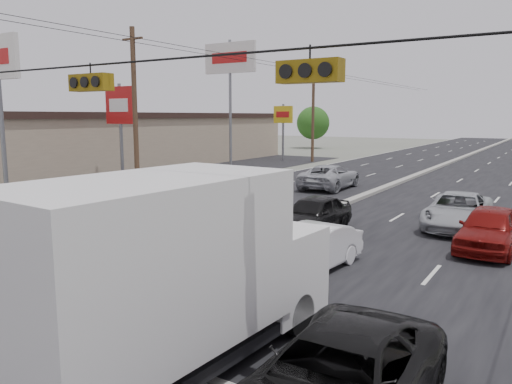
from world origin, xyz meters
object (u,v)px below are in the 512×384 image
at_px(utility_pole_left_c, 313,112).
at_px(oncoming_near, 242,202).
at_px(black_suv, 338,383).
at_px(tree_left_far, 313,123).
at_px(tan_sedan, 76,313).
at_px(queue_car_a, 313,215).
at_px(pole_sign_far, 283,119).
at_px(oncoming_far, 330,177).
at_px(pole_sign_mid, 120,111).
at_px(queue_car_b, 311,249).
at_px(box_truck, 177,271).
at_px(red_sedan, 220,252).
at_px(queue_car_e, 489,229).
at_px(utility_pole_left_b, 135,110).
at_px(queue_car_c, 458,211).
at_px(pole_sign_billboard, 230,66).

bearing_deg(utility_pole_left_c, oncoming_near, -70.83).
bearing_deg(black_suv, tree_left_far, 115.20).
height_order(tan_sedan, queue_car_a, tan_sedan).
height_order(pole_sign_far, oncoming_far, pole_sign_far).
distance_m(pole_sign_mid, black_suv, 30.80).
height_order(tan_sedan, oncoming_near, tan_sedan).
relative_size(pole_sign_mid, oncoming_near, 1.34).
height_order(pole_sign_far, queue_car_b, pole_sign_far).
xyz_separation_m(tree_left_far, box_truck, (25.99, -60.33, -1.81)).
height_order(box_truck, tan_sedan, box_truck).
distance_m(red_sedan, queue_car_b, 2.83).
distance_m(queue_car_e, oncoming_near, 10.68).
height_order(pole_sign_far, oncoming_near, pole_sign_far).
height_order(utility_pole_left_c, oncoming_near, utility_pole_left_c).
relative_size(pole_sign_far, tan_sedan, 1.10).
relative_size(tree_left_far, queue_car_e, 1.32).
bearing_deg(queue_car_e, pole_sign_far, 131.84).
bearing_deg(box_truck, utility_pole_left_c, 115.91).
xyz_separation_m(queue_car_b, queue_car_e, (4.35, 5.50, 0.09)).
xyz_separation_m(queue_car_b, oncoming_far, (-6.66, 16.65, 0.09)).
relative_size(queue_car_a, oncoming_far, 0.80).
height_order(utility_pole_left_b, queue_car_a, utility_pole_left_b).
bearing_deg(pole_sign_mid, red_sedan, -36.10).
distance_m(tree_left_far, queue_car_b, 59.37).
height_order(pole_sign_mid, queue_car_a, pole_sign_mid).
bearing_deg(utility_pole_left_b, queue_car_a, -15.97).
bearing_deg(pole_sign_far, tan_sedan, -66.54).
xyz_separation_m(tree_left_far, queue_car_a, (23.40, -48.98, -2.94)).
bearing_deg(tan_sedan, oncoming_near, 106.26).
relative_size(queue_car_c, oncoming_near, 1.04).
xyz_separation_m(pole_sign_mid, queue_car_c, (23.25, -2.87, -4.36)).
bearing_deg(pole_sign_far, black_suv, -60.08).
relative_size(utility_pole_left_c, oncoming_far, 1.76).
xyz_separation_m(red_sedan, queue_car_e, (6.45, 7.39, 0.06)).
relative_size(queue_car_b, oncoming_far, 0.74).
relative_size(pole_sign_billboard, queue_car_c, 2.03).
relative_size(pole_sign_billboard, queue_car_e, 2.38).
bearing_deg(utility_pole_left_b, queue_car_e, -8.47).
bearing_deg(queue_car_a, oncoming_far, 112.21).
bearing_deg(queue_car_b, pole_sign_mid, 156.71).
bearing_deg(black_suv, tan_sedan, -176.26).
bearing_deg(red_sedan, queue_car_a, 89.37).
relative_size(box_truck, queue_car_b, 1.78).
xyz_separation_m(pole_sign_far, queue_car_c, (22.25, -24.87, -3.66)).
bearing_deg(oncoming_far, pole_sign_mid, 18.47).
bearing_deg(pole_sign_billboard, black_suv, -52.56).
relative_size(tree_left_far, oncoming_far, 1.08).
bearing_deg(queue_car_e, queue_car_c, 118.42).
height_order(queue_car_a, queue_car_b, queue_car_a).
distance_m(red_sedan, queue_car_c, 11.60).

